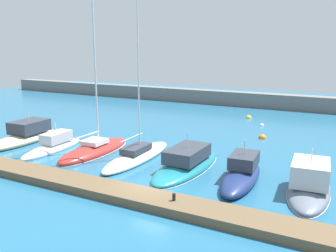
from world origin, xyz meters
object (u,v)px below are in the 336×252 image
(mooring_buoy_yellow, at_px, (249,118))
(mooring_buoy_white, at_px, (262,126))
(mooring_buoy_orange, at_px, (262,138))
(dock_bollard, at_px, (174,197))
(sailboat_red_third, at_px, (95,150))
(sailboat_ivory_fourth, at_px, (138,155))
(motorboat_teal_fifth, at_px, (187,164))
(motorboat_white_second, at_px, (54,146))
(motorboat_navy_sixth, at_px, (242,174))
(motorboat_sand_nearest, at_px, (24,136))
(motorboat_slate_seventh, at_px, (309,184))

(mooring_buoy_yellow, bearing_deg, mooring_buoy_white, -55.45)
(mooring_buoy_orange, relative_size, dock_bollard, 1.92)
(sailboat_red_third, xyz_separation_m, mooring_buoy_white, (10.54, 18.34, -0.28))
(sailboat_red_third, distance_m, sailboat_ivory_fourth, 4.42)
(motorboat_teal_fifth, distance_m, dock_bollard, 7.38)
(motorboat_white_second, distance_m, sailboat_ivory_fourth, 8.45)
(motorboat_white_second, xyz_separation_m, dock_bollard, (15.47, -5.93, 0.38))
(motorboat_navy_sixth, bearing_deg, mooring_buoy_yellow, 9.82)
(sailboat_red_third, bearing_deg, motorboat_sand_nearest, 90.76)
(motorboat_white_second, height_order, motorboat_navy_sixth, motorboat_navy_sixth)
(motorboat_navy_sixth, bearing_deg, sailboat_red_third, 82.55)
(motorboat_white_second, bearing_deg, dock_bollard, -114.40)
(motorboat_sand_nearest, bearing_deg, sailboat_red_third, -91.03)
(sailboat_red_third, distance_m, motorboat_slate_seventh, 18.24)
(sailboat_ivory_fourth, bearing_deg, mooring_buoy_yellow, -10.72)
(sailboat_ivory_fourth, relative_size, mooring_buoy_white, 27.80)
(mooring_buoy_orange, height_order, mooring_buoy_white, mooring_buoy_orange)
(motorboat_sand_nearest, distance_m, motorboat_white_second, 4.82)
(motorboat_sand_nearest, distance_m, mooring_buoy_orange, 24.23)
(motorboat_sand_nearest, xyz_separation_m, dock_bollard, (20.21, -6.75, 0.13))
(motorboat_sand_nearest, bearing_deg, mooring_buoy_orange, -61.69)
(motorboat_sand_nearest, height_order, mooring_buoy_yellow, motorboat_sand_nearest)
(motorboat_slate_seventh, height_order, mooring_buoy_orange, motorboat_slate_seventh)
(sailboat_ivory_fourth, height_order, dock_bollard, sailboat_ivory_fourth)
(motorboat_sand_nearest, relative_size, motorboat_slate_seventh, 1.04)
(mooring_buoy_orange, bearing_deg, sailboat_red_third, -134.73)
(motorboat_teal_fifth, relative_size, mooring_buoy_yellow, 12.19)
(motorboat_slate_seventh, bearing_deg, mooring_buoy_white, 17.47)
(dock_bollard, bearing_deg, sailboat_ivory_fourth, 134.54)
(mooring_buoy_yellow, bearing_deg, motorboat_sand_nearest, -126.39)
(motorboat_sand_nearest, height_order, motorboat_slate_seventh, motorboat_slate_seventh)
(motorboat_slate_seventh, bearing_deg, motorboat_navy_sixth, 87.77)
(sailboat_ivory_fourth, relative_size, motorboat_teal_fifth, 1.56)
(motorboat_sand_nearest, bearing_deg, motorboat_navy_sixth, -93.80)
(motorboat_navy_sixth, bearing_deg, dock_bollard, 156.20)
(mooring_buoy_white, bearing_deg, sailboat_ivory_fourth, -108.70)
(sailboat_red_third, relative_size, motorboat_slate_seventh, 1.78)
(motorboat_sand_nearest, relative_size, dock_bollard, 20.71)
(sailboat_red_third, bearing_deg, motorboat_slate_seventh, -92.42)
(motorboat_white_second, xyz_separation_m, motorboat_navy_sixth, (17.67, 0.37, 0.15))
(sailboat_ivory_fourth, height_order, mooring_buoy_white, sailboat_ivory_fourth)
(sailboat_red_third, bearing_deg, mooring_buoy_orange, -45.58)
(sailboat_red_third, distance_m, mooring_buoy_yellow, 23.56)
(motorboat_sand_nearest, height_order, mooring_buoy_white, motorboat_sand_nearest)
(motorboat_teal_fifth, relative_size, motorboat_slate_seventh, 1.12)
(motorboat_slate_seventh, relative_size, mooring_buoy_orange, 10.33)
(motorboat_navy_sixth, relative_size, motorboat_slate_seventh, 0.91)
(motorboat_sand_nearest, xyz_separation_m, motorboat_slate_seventh, (26.90, -0.26, -0.07))
(motorboat_white_second, bearing_deg, sailboat_red_third, -78.30)
(sailboat_ivory_fourth, relative_size, mooring_buoy_yellow, 19.04)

